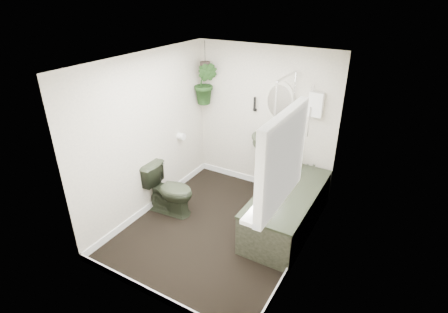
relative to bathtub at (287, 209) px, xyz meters
The scene contains 22 objects.
floor 0.99m from the bathtub, 147.99° to the right, with size 2.30×2.80×0.02m, color black.
ceiling 2.23m from the bathtub, 147.99° to the right, with size 2.30×2.80×0.02m, color white.
wall_back 1.49m from the bathtub, 131.32° to the left, with size 2.30×0.02×2.30m, color beige.
wall_front 2.24m from the bathtub, 112.73° to the right, with size 2.30×0.02×2.30m, color beige.
wall_left 2.20m from the bathtub, 165.69° to the right, with size 0.02×2.80×2.30m, color beige.
wall_right 1.06m from the bathtub, 54.25° to the right, with size 0.02×2.80×2.30m, color beige.
skirting 0.97m from the bathtub, 147.99° to the right, with size 2.30×2.80×0.10m, color white.
bathtub is the anchor object (origin of this frame).
bath_screen 1.15m from the bathtub, 123.96° to the left, with size 0.04×0.72×1.40m, color silver, non-canonical shape.
shower_box 1.51m from the bathtub, 90.00° to the left, with size 0.20×0.10×0.35m, color white.
oval_mirror 1.59m from the bathtub, 122.30° to the left, with size 0.46×0.03×0.62m, color beige.
wall_sconce 1.70m from the bathtub, 137.85° to the left, with size 0.04×0.04×0.22m, color black.
toilet_roll_holder 2.01m from the bathtub, behind, with size 0.11×0.11×0.11m, color white.
window_recess 1.84m from the bathtub, 76.41° to the right, with size 0.08×1.00×0.90m, color white.
window_sill 1.54m from the bathtub, 79.61° to the right, with size 0.18×1.00×0.04m, color white.
window_blinds 1.83m from the bathtub, 78.46° to the right, with size 0.01×0.86×0.76m, color white.
toilet 1.71m from the bathtub, 162.77° to the right, with size 0.42×0.73×0.75m, color #282F20.
pedestal_sink 0.88m from the bathtub, 130.18° to the left, with size 0.60×0.51×1.03m, color #282F20, non-canonical shape.
sill_plant 1.42m from the bathtub, 79.30° to the right, with size 0.23×0.20×0.26m, color black.
hanging_plant 2.35m from the bathtub, 157.04° to the left, with size 0.38×0.30×0.68m, color black.
soap_bottle 0.57m from the bathtub, 102.80° to the right, with size 0.09×0.09×0.19m, color black.
hanging_pot 2.52m from the bathtub, 157.04° to the left, with size 0.16×0.16×0.12m, color #362A25.
Camera 1 is at (2.03, -3.37, 3.06)m, focal length 28.00 mm.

